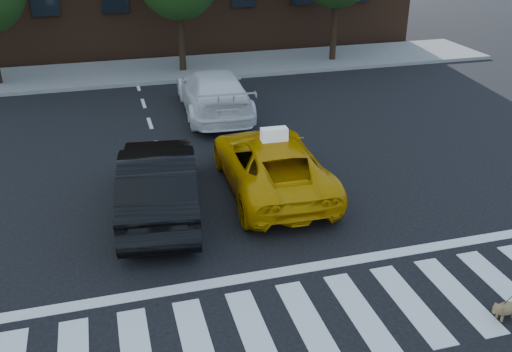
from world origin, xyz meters
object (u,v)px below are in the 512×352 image
Objects in this scene: taxi at (271,164)px; black_sedan at (159,181)px; dog at (505,309)px; white_suv at (214,92)px.

black_sedan is at bearing 11.00° from taxi.
dog is (5.38, -5.58, -0.60)m from black_sedan.
taxi is 0.96× the size of white_suv.
black_sedan is 0.92× the size of white_suv.
white_suv is at bearing -86.06° from taxi.
taxi is at bearing -164.24° from black_sedan.
black_sedan reaches higher than taxi.
black_sedan is (-2.91, -0.45, 0.10)m from taxi.
white_suv reaches higher than taxi.
white_suv is (2.71, 6.61, -0.03)m from black_sedan.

